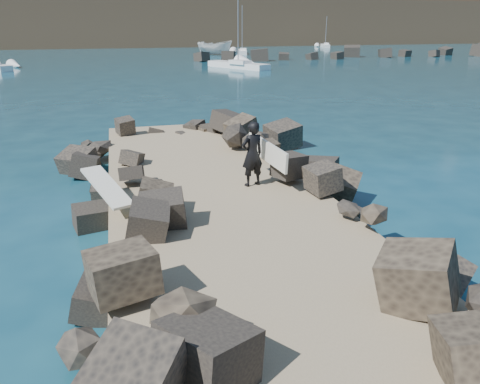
# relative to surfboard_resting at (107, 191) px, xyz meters

# --- Properties ---
(ground) EXTENTS (800.00, 800.00, 0.00)m
(ground) POSITION_rel_surfboard_resting_xyz_m (3.00, -1.19, -1.04)
(ground) COLOR #0F384C
(ground) RESTS_ON ground
(jetty) EXTENTS (6.00, 26.00, 0.60)m
(jetty) POSITION_rel_surfboard_resting_xyz_m (3.00, -3.19, -0.74)
(jetty) COLOR #8C7759
(jetty) RESTS_ON ground
(riprap_left) EXTENTS (2.60, 22.00, 1.00)m
(riprap_left) POSITION_rel_surfboard_resting_xyz_m (0.10, -2.69, -0.54)
(riprap_left) COLOR black
(riprap_left) RESTS_ON ground
(riprap_right) EXTENTS (2.60, 22.00, 1.00)m
(riprap_right) POSITION_rel_surfboard_resting_xyz_m (5.90, -2.69, -0.54)
(riprap_right) COLOR #272321
(riprap_right) RESTS_ON ground
(breakwater_secondary) EXTENTS (52.00, 4.00, 1.20)m
(breakwater_secondary) POSITION_rel_surfboard_resting_xyz_m (38.00, 53.81, -0.44)
(breakwater_secondary) COLOR black
(breakwater_secondary) RESTS_ON ground
(surfboard_resting) EXTENTS (1.35, 2.26, 0.07)m
(surfboard_resting) POSITION_rel_surfboard_resting_xyz_m (0.00, 0.00, 0.00)
(surfboard_resting) COLOR silver
(surfboard_resting) RESTS_ON riprap_left
(boat_imported) EXTENTS (6.13, 4.50, 2.23)m
(boat_imported) POSITION_rel_surfboard_resting_xyz_m (16.56, 65.71, 0.08)
(boat_imported) COLOR silver
(boat_imported) RESTS_ON ground
(surfer_with_board) EXTENTS (1.08, 2.34, 1.91)m
(surfer_with_board) POSITION_rel_surfboard_resting_xyz_m (4.18, 0.67, 0.52)
(surfer_with_board) COLOR black
(surfer_with_board) RESTS_ON jetty
(sailboat_c) EXTENTS (5.91, 8.43, 10.23)m
(sailboat_c) POSITION_rel_surfboard_resting_xyz_m (14.51, 42.48, -0.69)
(sailboat_c) COLOR white
(sailboat_c) RESTS_ON ground
(sailboat_d) EXTENTS (2.86, 6.48, 7.71)m
(sailboat_d) POSITION_rel_surfboard_resting_xyz_m (21.40, 66.52, -0.69)
(sailboat_d) COLOR white
(sailboat_d) RESTS_ON ground
(sailboat_f) EXTENTS (2.30, 5.15, 6.28)m
(sailboat_f) POSITION_rel_surfboard_resting_xyz_m (43.40, 81.93, -0.69)
(sailboat_f) COLOR white
(sailboat_f) RESTS_ON ground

